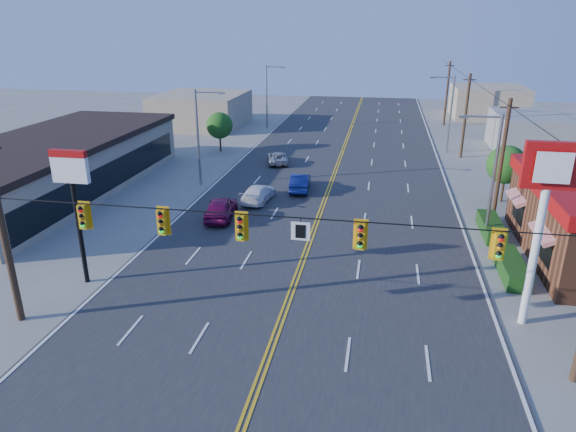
% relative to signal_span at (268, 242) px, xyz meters
% --- Properties ---
extents(ground, '(160.00, 160.00, 0.00)m').
position_rel_signal_span_xyz_m(ground, '(0.12, 0.00, -4.89)').
color(ground, gray).
rests_on(ground, ground).
extents(road, '(20.00, 120.00, 0.06)m').
position_rel_signal_span_xyz_m(road, '(0.12, 20.00, -4.86)').
color(road, '#2D2D30').
rests_on(road, ground).
extents(signal_span, '(24.32, 0.34, 9.00)m').
position_rel_signal_span_xyz_m(signal_span, '(0.00, 0.00, 0.00)').
color(signal_span, '#47301E').
rests_on(signal_span, ground).
extents(kfc_pylon, '(2.20, 0.36, 8.50)m').
position_rel_signal_span_xyz_m(kfc_pylon, '(11.12, 4.00, 1.16)').
color(kfc_pylon, white).
rests_on(kfc_pylon, ground).
extents(strip_mall, '(10.40, 26.40, 4.40)m').
position_rel_signal_span_xyz_m(strip_mall, '(-21.88, 18.00, -2.63)').
color(strip_mall, tan).
rests_on(strip_mall, ground).
extents(pizza_hut_sign, '(1.90, 0.30, 6.85)m').
position_rel_signal_span_xyz_m(pizza_hut_sign, '(-10.88, 4.00, 0.30)').
color(pizza_hut_sign, black).
rests_on(pizza_hut_sign, ground).
extents(streetlight_se, '(2.55, 0.25, 8.00)m').
position_rel_signal_span_xyz_m(streetlight_se, '(10.91, 14.00, -0.37)').
color(streetlight_se, gray).
rests_on(streetlight_se, ground).
extents(streetlight_ne, '(2.55, 0.25, 8.00)m').
position_rel_signal_span_xyz_m(streetlight_ne, '(10.91, 38.00, -0.37)').
color(streetlight_ne, gray).
rests_on(streetlight_ne, ground).
extents(streetlight_sw, '(2.55, 0.25, 8.00)m').
position_rel_signal_span_xyz_m(streetlight_sw, '(-10.67, 22.00, -0.37)').
color(streetlight_sw, gray).
rests_on(streetlight_sw, ground).
extents(streetlight_nw, '(2.55, 0.25, 8.00)m').
position_rel_signal_span_xyz_m(streetlight_nw, '(-10.67, 48.00, -0.37)').
color(streetlight_nw, gray).
rests_on(streetlight_nw, ground).
extents(utility_pole_near, '(0.28, 0.28, 8.40)m').
position_rel_signal_span_xyz_m(utility_pole_near, '(12.32, 18.00, -0.69)').
color(utility_pole_near, '#47301E').
rests_on(utility_pole_near, ground).
extents(utility_pole_mid, '(0.28, 0.28, 8.40)m').
position_rel_signal_span_xyz_m(utility_pole_mid, '(12.32, 36.00, -0.69)').
color(utility_pole_mid, '#47301E').
rests_on(utility_pole_mid, ground).
extents(utility_pole_far, '(0.28, 0.28, 8.40)m').
position_rel_signal_span_xyz_m(utility_pole_far, '(12.32, 54.00, -0.69)').
color(utility_pole_far, '#47301E').
rests_on(utility_pole_far, ground).
extents(tree_kfc_rear, '(2.94, 2.94, 4.41)m').
position_rel_signal_span_xyz_m(tree_kfc_rear, '(13.62, 22.00, -1.95)').
color(tree_kfc_rear, '#47301E').
rests_on(tree_kfc_rear, ground).
extents(tree_west, '(2.80, 2.80, 4.20)m').
position_rel_signal_span_xyz_m(tree_west, '(-12.88, 34.00, -2.09)').
color(tree_west, '#47301E').
rests_on(tree_west, ground).
extents(bld_east_mid, '(12.00, 10.00, 4.00)m').
position_rel_signal_span_xyz_m(bld_east_mid, '(22.12, 40.00, -2.89)').
color(bld_east_mid, gray).
rests_on(bld_east_mid, ground).
extents(bld_west_far, '(11.00, 12.00, 4.20)m').
position_rel_signal_span_xyz_m(bld_west_far, '(-19.88, 48.00, -2.79)').
color(bld_west_far, tan).
rests_on(bld_west_far, ground).
extents(bld_east_far, '(10.00, 10.00, 4.40)m').
position_rel_signal_span_xyz_m(bld_east_far, '(19.12, 62.00, -2.69)').
color(bld_east_far, tan).
rests_on(bld_east_far, ground).
extents(car_magenta, '(2.28, 4.68, 1.54)m').
position_rel_signal_span_xyz_m(car_magenta, '(-6.64, 14.39, -4.12)').
color(car_magenta, '#610A3C').
rests_on(car_magenta, ground).
extents(car_blue, '(1.81, 4.34, 1.40)m').
position_rel_signal_span_xyz_m(car_blue, '(-2.20, 21.81, -4.19)').
color(car_blue, '#0E1756').
rests_on(car_blue, ground).
extents(car_white, '(2.19, 4.54, 1.27)m').
position_rel_signal_span_xyz_m(car_white, '(-4.92, 18.47, -4.25)').
color(car_white, white).
rests_on(car_white, ground).
extents(car_silver, '(2.83, 4.40, 1.13)m').
position_rel_signal_span_xyz_m(car_silver, '(-5.75, 29.92, -4.32)').
color(car_silver, '#ACABB0').
rests_on(car_silver, ground).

